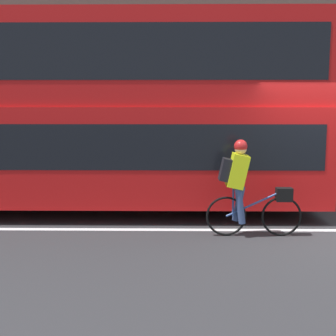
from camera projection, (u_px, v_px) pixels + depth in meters
ground_plane at (333, 232)px, 7.90m from camera, size 80.00×80.00×0.00m
road_center_line at (332, 230)px, 7.97m from camera, size 50.00×0.14×0.01m
sidewalk_curb at (269, 175)px, 13.30m from camera, size 60.00×2.10×0.11m
building_facade at (264, 63)px, 14.01m from camera, size 60.00×0.30×6.53m
bus at (36, 106)px, 9.21m from camera, size 11.09×2.56×3.77m
cyclist_on_bike at (244, 184)px, 7.54m from camera, size 1.56×0.32×1.58m
trash_bin at (53, 159)px, 13.21m from camera, size 0.50×0.50×0.85m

